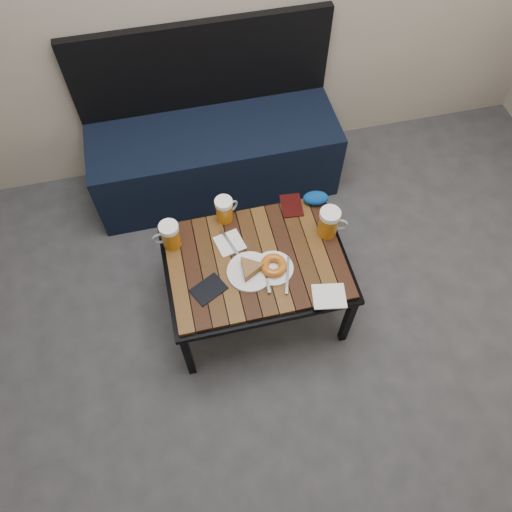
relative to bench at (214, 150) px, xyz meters
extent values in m
plane|color=#2D2D30|center=(0.09, -1.76, -0.27)|extent=(4.00, 4.00, 0.00)
cube|color=black|center=(0.00, -0.02, -0.05)|extent=(1.40, 0.50, 0.45)
cube|color=black|center=(0.00, 0.21, 0.43)|extent=(1.40, 0.05, 0.50)
cube|color=black|center=(-0.35, -1.18, -0.06)|extent=(0.04, 0.03, 0.42)
cube|color=black|center=(0.43, -1.18, -0.06)|extent=(0.04, 0.03, 0.42)
cube|color=black|center=(-0.35, -0.62, -0.06)|extent=(0.04, 0.04, 0.42)
cube|color=black|center=(0.43, -0.62, -0.06)|extent=(0.04, 0.04, 0.42)
cube|color=black|center=(0.04, -0.90, 0.16)|extent=(0.84, 0.62, 0.03)
cube|color=#3C240D|center=(0.04, -0.90, 0.19)|extent=(0.80, 0.58, 0.02)
cylinder|color=#AC610D|center=(-0.32, -0.73, 0.26)|extent=(0.09, 0.09, 0.12)
cylinder|color=white|center=(-0.32, -0.73, 0.33)|extent=(0.09, 0.09, 0.03)
torus|color=#8C999E|center=(-0.37, -0.73, 0.26)|extent=(0.07, 0.01, 0.07)
cylinder|color=#AC610D|center=(-0.05, -0.64, 0.25)|extent=(0.11, 0.11, 0.11)
cylinder|color=white|center=(-0.05, -0.64, 0.32)|extent=(0.08, 0.08, 0.02)
torus|color=#8C999E|center=(-0.01, -0.62, 0.25)|extent=(0.07, 0.04, 0.07)
cylinder|color=#AC610D|center=(0.40, -0.83, 0.26)|extent=(0.11, 0.11, 0.13)
cylinder|color=white|center=(0.40, -0.83, 0.34)|extent=(0.10, 0.10, 0.03)
torus|color=#8C999E|center=(0.45, -0.85, 0.26)|extent=(0.08, 0.04, 0.08)
cylinder|color=white|center=(0.00, -0.97, 0.21)|extent=(0.21, 0.21, 0.01)
cylinder|color=white|center=(0.10, -0.97, 0.21)|extent=(0.18, 0.18, 0.01)
torus|color=#904B0D|center=(0.10, -0.97, 0.23)|extent=(0.12, 0.12, 0.04)
cube|color=#A5A8AD|center=(0.16, -1.02, 0.21)|extent=(0.07, 0.19, 0.00)
cube|color=#A5A8AD|center=(0.06, -1.02, 0.21)|extent=(0.02, 0.14, 0.00)
cube|color=white|center=(-0.06, -0.79, 0.20)|extent=(0.14, 0.14, 0.01)
cube|color=#A5A8AD|center=(-0.06, -0.79, 0.21)|extent=(0.06, 0.16, 0.00)
cube|color=white|center=(0.31, -1.16, 0.20)|extent=(0.16, 0.14, 0.01)
cube|color=black|center=(-0.20, -1.01, 0.20)|extent=(0.17, 0.16, 0.01)
cube|color=black|center=(0.28, -0.64, 0.20)|extent=(0.11, 0.15, 0.01)
ellipsoid|color=#050E8E|center=(0.40, -0.64, 0.23)|extent=(0.14, 0.10, 0.05)
camera|label=1|loc=(-0.23, -2.07, 2.14)|focal=35.00mm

